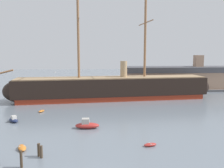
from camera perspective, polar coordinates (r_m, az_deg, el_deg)
The scene contains 12 objects.
tall_ship at distance 78.12m, azimuth 0.12°, elevation -0.92°, with size 73.94×16.84×35.57m.
dinghy_foreground_left at distance 41.40m, azimuth -20.57°, elevation -13.99°, with size 2.15×2.95×0.64m.
dinghy_foreground_right at distance 40.75m, azimuth 9.05°, elevation -14.04°, with size 2.34×1.43×0.52m.
motorboat_near_centre at distance 49.24m, azimuth -5.96°, elevation -9.62°, with size 4.88×2.13×2.03m.
motorboat_mid_left at distance 57.57m, azimuth -22.33°, elevation -7.85°, with size 3.26×3.57×1.44m.
dinghy_alongside_bow at distance 64.70m, azimuth -16.39°, elevation -6.17°, with size 1.66×2.39×0.52m.
motorboat_far_right at distance 87.69m, azimuth 16.78°, elevation -2.43°, with size 3.87×4.57×1.80m.
mooring_piling_nearest at distance 35.27m, azimuth -20.74°, elevation -16.34°, with size 0.35×0.35×2.34m, color #423323.
mooring_piling_right_pair at distance 37.38m, azimuth -16.43°, elevation -15.19°, with size 0.40×0.40×1.84m, color #4C3D2D.
mooring_piling_midwater at distance 37.96m, azimuth -16.98°, elevation -14.76°, with size 0.42×0.42×1.95m, color #423323.
dockside_warehouse_right at distance 104.11m, azimuth 17.29°, elevation 1.33°, with size 57.82×14.78×14.21m.
seagull_in_flight at distance 55.09m, azimuth -13.38°, elevation 2.73°, with size 0.51×1.08×0.13m.
Camera 1 is at (0.29, -26.85, 15.07)m, focal length 38.51 mm.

